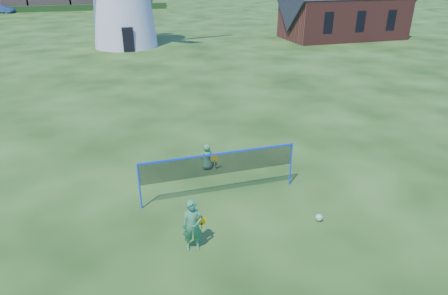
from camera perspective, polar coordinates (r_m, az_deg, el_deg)
name	(u,v)px	position (r m, az deg, el deg)	size (l,w,h in m)	color
ground	(223,196)	(12.77, -0.20, -7.14)	(220.00, 220.00, 0.00)	black
chapel	(345,8)	(44.46, 17.23, 18.91)	(12.76, 6.19, 10.79)	brown
badminton_net	(219,165)	(12.24, -0.72, -2.52)	(5.05, 0.05, 1.55)	blue
player_girl	(193,226)	(10.24, -4.60, -11.32)	(0.71, 0.44, 1.46)	#33804A
player_boy	(207,157)	(14.24, -2.46, -1.35)	(0.61, 0.41, 0.97)	#3F834A
play_ball	(319,218)	(11.91, 13.74, -9.92)	(0.22, 0.22, 0.22)	green
car_right	(2,9)	(77.74, -29.75, 17.17)	(1.33, 3.82, 1.26)	navy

